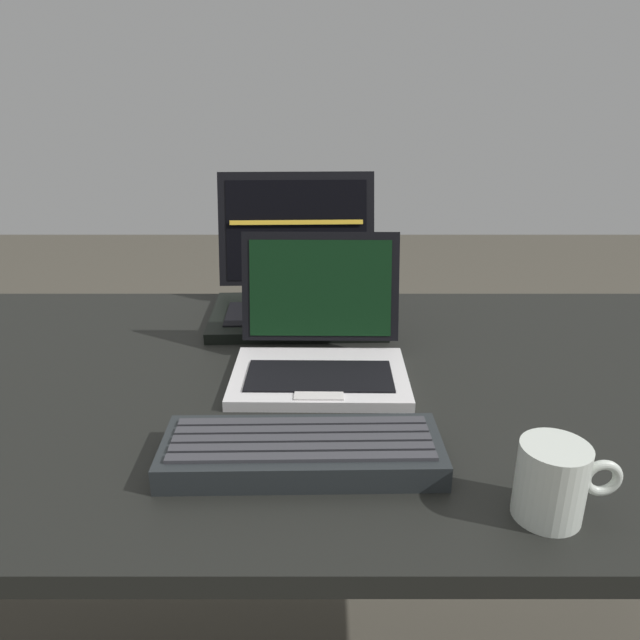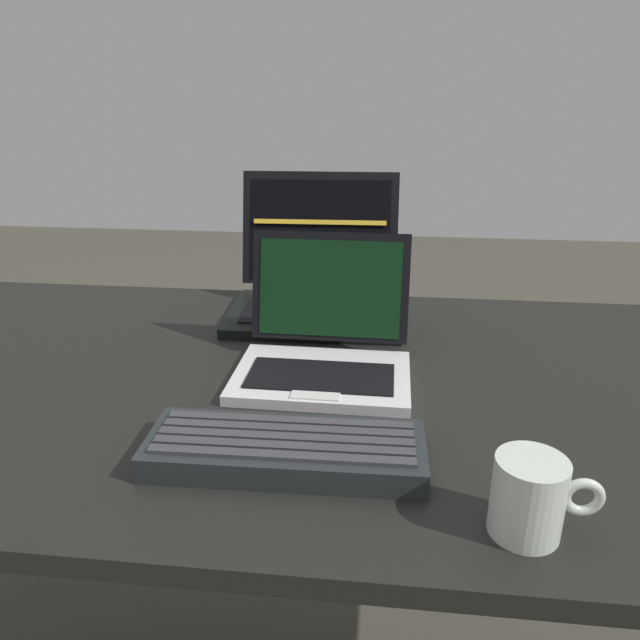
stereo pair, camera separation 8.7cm
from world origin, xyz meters
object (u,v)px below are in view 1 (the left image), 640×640
laptop_rear (299,286)px  external_keyboard (304,451)px  laptop_front (322,348)px  coffee_mug (555,482)px

laptop_rear → external_keyboard: 0.52m
laptop_rear → laptop_front: bearing=-80.6°
coffee_mug → laptop_rear: bearing=115.1°
laptop_front → external_keyboard: size_ratio=0.80×
laptop_rear → external_keyboard: laptop_rear is taller
laptop_rear → external_keyboard: (0.02, -0.51, -0.04)m
external_keyboard → laptop_rear: bearing=92.7°
laptop_front → laptop_rear: size_ratio=0.80×
laptop_front → coffee_mug: laptop_front is taller
coffee_mug → laptop_front: bearing=125.4°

